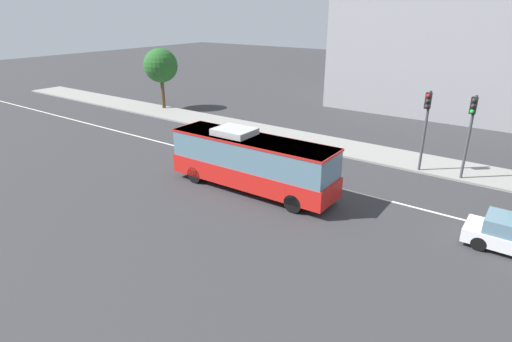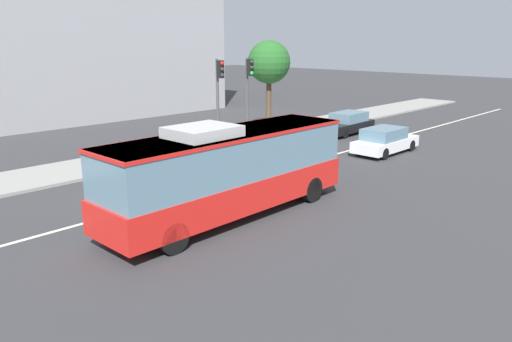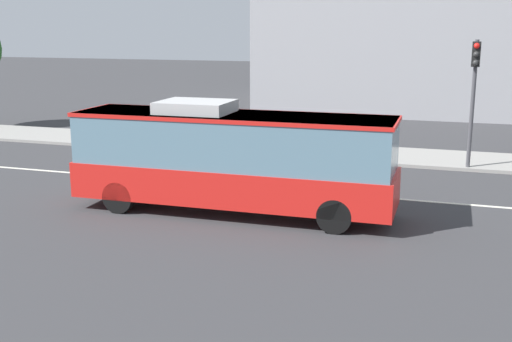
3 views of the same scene
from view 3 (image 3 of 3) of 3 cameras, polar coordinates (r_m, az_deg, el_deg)
The scene contains 5 objects.
ground_plane at distance 23.01m, azimuth -0.97°, elevation -1.44°, with size 160.00×160.00×0.00m, color #333335.
sidewalk_kerb at distance 29.52m, azimuth 3.41°, elevation 1.89°, with size 80.00×3.79×0.14m, color gray.
lane_centre_line at distance 23.01m, azimuth -0.97°, elevation -1.43°, with size 76.00×0.16×0.01m, color silver.
transit_bus at distance 19.51m, azimuth -2.17°, elevation 1.38°, with size 10.03×2.62×3.46m.
traffic_light_near_corner at distance 26.40m, azimuth 19.04°, elevation 7.56°, with size 0.33×0.62×5.20m.
Camera 3 is at (7.23, -21.09, 5.71)m, focal length 44.43 mm.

